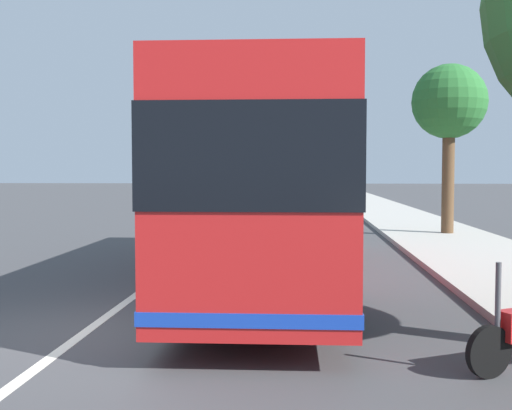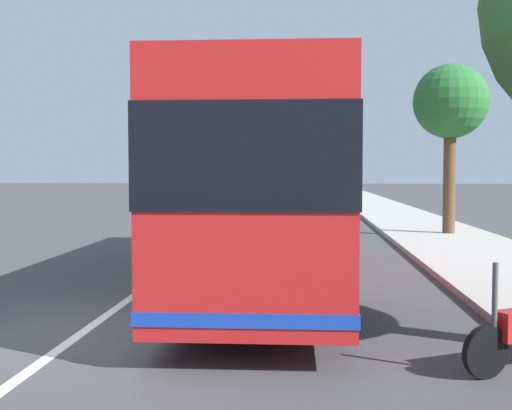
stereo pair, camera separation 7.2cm
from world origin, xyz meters
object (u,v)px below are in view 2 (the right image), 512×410
Objects in this scene: coach_bus at (268,181)px; roadside_tree_mid_block at (451,104)px; car_far_distant at (305,197)px; car_behind_bus at (244,189)px; car_ahead_same_lane at (293,191)px.

coach_bus is 2.06× the size of roadside_tree_mid_block.
car_behind_bus is at bearing 17.61° from car_far_distant.
car_far_distant is at bearing -2.61° from coach_bus.
car_ahead_same_lane is at bearing -0.64° from coach_bus.
coach_bus is 2.69× the size of car_far_distant.
coach_bus is 10.77m from roadside_tree_mid_block.
coach_bus reaches higher than car_behind_bus.
car_behind_bus is at bearing 5.37° from coach_bus.
car_ahead_same_lane is at bearing 12.64° from roadside_tree_mid_block.
car_behind_bus reaches higher than car_far_distant.
car_ahead_same_lane reaches higher than car_behind_bus.
car_ahead_same_lane is (34.65, 0.23, -1.28)m from coach_bus.
car_far_distant is 10.44m from car_ahead_same_lane.
car_ahead_same_lane is (10.40, 0.90, 0.02)m from car_far_distant.
car_behind_bus is 32.74m from roadside_tree_mid_block.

